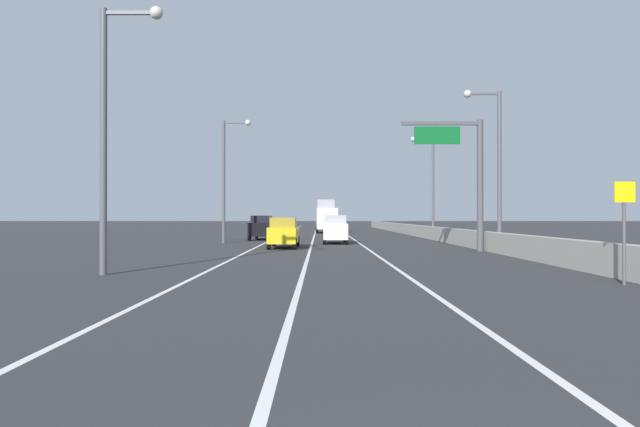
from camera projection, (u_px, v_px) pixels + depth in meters
The scene contains 15 objects.
ground_plane at pixel (331, 233), 66.11m from camera, with size 320.00×320.00×0.00m, color #2D2D30.
lane_stripe_left at pixel (280, 236), 57.10m from camera, with size 0.16×130.00×0.00m, color silver.
lane_stripe_center at pixel (314, 236), 57.10m from camera, with size 0.16×130.00×0.00m, color silver.
lane_stripe_right at pixel (348, 236), 57.11m from camera, with size 0.16×130.00×0.00m, color silver.
jersey_barrier_right at pixel (448, 235), 42.12m from camera, with size 0.60×120.00×1.10m, color #9E998E.
overhead_sign_gantry at pixel (466, 168), 31.72m from camera, with size 4.68×0.36×7.50m.
speed_advisory_sign at pixel (623, 224), 16.15m from camera, with size 0.60×0.11×3.00m.
lamp_post_right_second at pixel (494, 158), 31.48m from camera, with size 2.14×0.44×9.15m.
lamp_post_right_third at pixel (429, 179), 50.03m from camera, with size 2.14×0.44×9.15m.
lamp_post_left_near at pixel (111, 119), 18.92m from camera, with size 2.14×0.44×9.15m.
lamp_post_left_mid at pixel (227, 172), 41.17m from camera, with size 2.14×0.44×9.15m.
car_black_0 at pixel (262, 228), 47.35m from camera, with size 1.97×4.85×2.05m.
car_white_1 at pixel (335, 229), 40.73m from camera, with size 1.83×4.49×2.07m.
car_yellow_2 at pixel (283, 233), 34.98m from camera, with size 1.81×4.58×1.91m.
box_truck at pixel (326, 218), 66.89m from camera, with size 2.63×7.68×4.03m.
Camera 1 is at (-1.41, -2.11, 2.00)m, focal length 31.26 mm.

